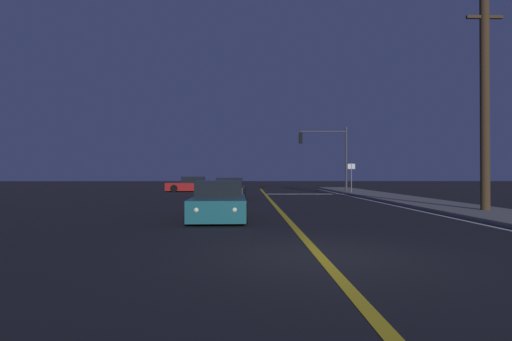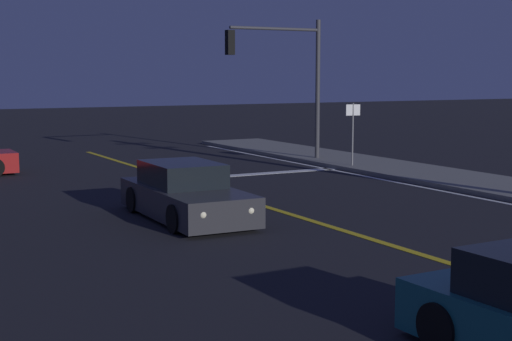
# 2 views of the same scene
# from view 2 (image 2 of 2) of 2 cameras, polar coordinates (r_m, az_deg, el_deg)

# --- Properties ---
(lane_line_center) EXTENTS (0.20, 42.72, 0.01)m
(lane_line_center) POSITION_cam_2_polar(r_m,az_deg,el_deg) (15.83, 9.87, -5.46)
(lane_line_center) COLOR gold
(lane_line_center) RESTS_ON ground
(stop_bar) EXTENTS (6.16, 0.50, 0.01)m
(stop_bar) POSITION_cam_2_polar(r_m,az_deg,el_deg) (26.63, 0.26, -0.24)
(stop_bar) COLOR white
(stop_bar) RESTS_ON ground
(car_side_waiting_charcoal) EXTENTS (1.99, 4.68, 1.34)m
(car_side_waiting_charcoal) POSITION_cam_2_polar(r_m,az_deg,el_deg) (18.38, -5.26, -1.79)
(car_side_waiting_charcoal) COLOR #2D2D33
(car_side_waiting_charcoal) RESTS_ON ground
(traffic_signal_near_right) EXTENTS (4.08, 0.28, 5.55)m
(traffic_signal_near_right) POSITION_cam_2_polar(r_m,az_deg,el_deg) (29.59, 2.20, 7.70)
(traffic_signal_near_right) COLOR #38383D
(traffic_signal_near_right) RESTS_ON ground
(street_sign_corner) EXTENTS (0.56, 0.11, 2.41)m
(street_sign_corner) POSITION_cam_2_polar(r_m,az_deg,el_deg) (27.96, 7.21, 3.39)
(street_sign_corner) COLOR slate
(street_sign_corner) RESTS_ON ground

